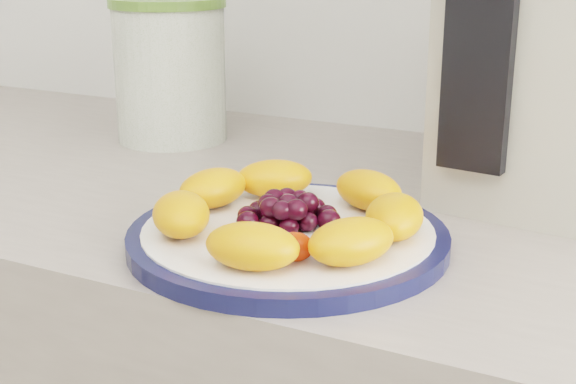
% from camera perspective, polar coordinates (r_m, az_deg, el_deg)
% --- Properties ---
extents(plate_rim, '(0.28, 0.28, 0.01)m').
position_cam_1_polar(plate_rim, '(0.70, 0.00, -3.29)').
color(plate_rim, '#11163D').
rests_on(plate_rim, counter).
extents(plate_face, '(0.26, 0.26, 0.02)m').
position_cam_1_polar(plate_face, '(0.70, 0.00, -3.22)').
color(plate_face, white).
rests_on(plate_face, counter).
extents(canister, '(0.18, 0.18, 0.17)m').
position_cam_1_polar(canister, '(1.07, -8.36, 8.26)').
color(canister, '#425C1C').
rests_on(canister, counter).
extents(canister_lid, '(0.19, 0.19, 0.01)m').
position_cam_1_polar(canister_lid, '(1.06, -8.59, 13.20)').
color(canister_lid, '#567A33').
rests_on(canister_lid, canister).
extents(appliance_panel, '(0.06, 0.03, 0.27)m').
position_cam_1_polar(appliance_panel, '(0.75, 13.61, 11.64)').
color(appliance_panel, black).
rests_on(appliance_panel, appliance_body).
extents(fruit_plate, '(0.24, 0.24, 0.04)m').
position_cam_1_polar(fruit_plate, '(0.69, 0.09, -1.27)').
color(fruit_plate, orange).
rests_on(fruit_plate, plate_face).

